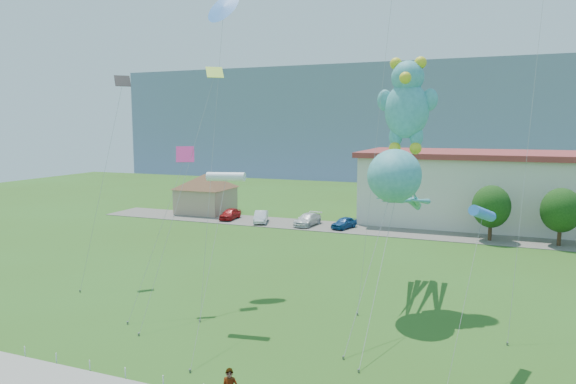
# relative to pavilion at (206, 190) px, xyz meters

# --- Properties ---
(parking_strip) EXTENTS (70.00, 6.00, 0.06)m
(parking_strip) POSITION_rel_pavilion_xyz_m (24.00, -3.00, -2.99)
(parking_strip) COLOR #59544C
(parking_strip) RESTS_ON ground
(hill_ridge) EXTENTS (160.00, 50.00, 25.00)m
(hill_ridge) POSITION_rel_pavilion_xyz_m (24.00, 82.00, 9.48)
(hill_ridge) COLOR slate
(hill_ridge) RESTS_ON ground
(pavilion) EXTENTS (9.20, 9.20, 5.00)m
(pavilion) POSITION_rel_pavilion_xyz_m (0.00, 0.00, 0.00)
(pavilion) COLOR tan
(pavilion) RESTS_ON ground
(tree_near) EXTENTS (3.60, 3.60, 5.47)m
(tree_near) POSITION_rel_pavilion_xyz_m (34.00, -4.00, 0.36)
(tree_near) COLOR #3F2B19
(tree_near) RESTS_ON ground
(tree_mid) EXTENTS (3.60, 3.60, 5.47)m
(tree_mid) POSITION_rel_pavilion_xyz_m (40.00, -4.00, 0.36)
(tree_mid) COLOR #3F2B19
(tree_mid) RESTS_ON ground
(parked_car_red) EXTENTS (1.72, 3.88, 1.30)m
(parked_car_red) POSITION_rel_pavilion_xyz_m (5.13, -3.16, -2.31)
(parked_car_red) COLOR #A61416
(parked_car_red) RESTS_ON parking_strip
(parked_car_silver) EXTENTS (2.60, 4.22, 1.31)m
(parked_car_silver) POSITION_rel_pavilion_xyz_m (9.41, -3.69, -2.31)
(parked_car_silver) COLOR silver
(parked_car_silver) RESTS_ON parking_strip
(parked_car_white) EXTENTS (2.36, 4.67, 1.30)m
(parked_car_white) POSITION_rel_pavilion_xyz_m (14.97, -3.29, -2.31)
(parked_car_white) COLOR silver
(parked_car_white) RESTS_ON parking_strip
(parked_car_blue) EXTENTS (2.47, 3.83, 1.21)m
(parked_car_blue) POSITION_rel_pavilion_xyz_m (19.23, -3.45, -2.36)
(parked_car_blue) COLOR navy
(parked_car_blue) RESTS_ON parking_strip
(octopus_kite) EXTENTS (3.15, 14.92, 9.80)m
(octopus_kite) POSITION_rel_pavilion_xyz_m (28.47, -25.15, 4.43)
(octopus_kite) COLOR teal
(octopus_kite) RESTS_ON ground
(teddy_bear_kite) EXTENTS (3.75, 12.53, 15.37)m
(teddy_bear_kite) POSITION_rel_pavilion_xyz_m (28.64, -23.71, 9.52)
(teddy_bear_kite) COLOR teal
(teddy_bear_kite) RESTS_ON ground
(small_kite_black) EXTENTS (1.29, 5.82, 14.82)m
(small_kite_black) POSITION_rel_pavilion_xyz_m (8.40, -26.29, 9.54)
(small_kite_black) COLOR black
(small_kite_black) RESTS_ON ground
(small_kite_pink) EXTENTS (1.82, 5.31, 9.82)m
(small_kite_pink) POSITION_rel_pavilion_xyz_m (16.00, -30.03, 5.40)
(small_kite_pink) COLOR #EB3482
(small_kite_pink) RESTS_ON ground
(small_kite_white) EXTENTS (1.75, 7.54, 8.75)m
(small_kite_white) POSITION_rel_pavilion_xyz_m (19.96, -31.49, 5.22)
(small_kite_white) COLOR white
(small_kite_white) RESTS_ON ground
(small_kite_blue) EXTENTS (3.95, 9.69, 20.11)m
(small_kite_blue) POSITION_rel_pavilion_xyz_m (15.72, -23.67, 15.87)
(small_kite_blue) COLOR blue
(small_kite_blue) RESTS_ON ground
(small_kite_yellow) EXTENTS (1.29, 9.75, 15.08)m
(small_kite_yellow) POSITION_rel_pavilion_xyz_m (16.43, -27.44, 9.64)
(small_kite_yellow) COLOR #BFEB37
(small_kite_yellow) RESTS_ON ground
(small_kite_cyan) EXTENTS (1.39, 6.06, 7.51)m
(small_kite_cyan) POSITION_rel_pavilion_xyz_m (33.43, -31.46, 4.00)
(small_kite_cyan) COLOR #317ADF
(small_kite_cyan) RESTS_ON ground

